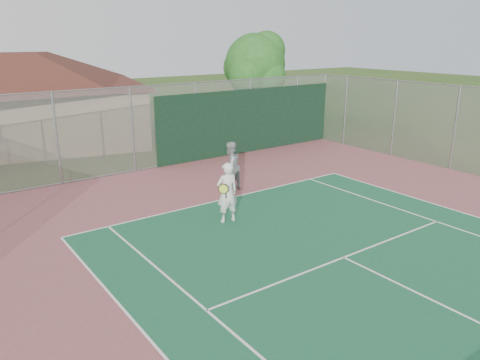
{
  "coord_description": "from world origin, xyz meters",
  "views": [
    {
      "loc": [
        -8.47,
        -0.8,
        5.4
      ],
      "look_at": [
        -0.61,
        10.07,
        1.28
      ],
      "focal_mm": 35.0,
      "sensor_mm": 36.0,
      "label": 1
    }
  ],
  "objects_px": {
    "clubhouse": "(18,91)",
    "tree": "(257,66)",
    "player_white_front": "(227,193)",
    "player_grey_back": "(230,167)"
  },
  "relations": [
    {
      "from": "clubhouse",
      "to": "player_white_front",
      "type": "relative_size",
      "value": 7.78
    },
    {
      "from": "clubhouse",
      "to": "player_grey_back",
      "type": "relative_size",
      "value": 8.0
    },
    {
      "from": "clubhouse",
      "to": "player_grey_back",
      "type": "distance_m",
      "value": 13.33
    },
    {
      "from": "clubhouse",
      "to": "player_white_front",
      "type": "height_order",
      "value": "clubhouse"
    },
    {
      "from": "clubhouse",
      "to": "tree",
      "type": "relative_size",
      "value": 2.5
    },
    {
      "from": "player_grey_back",
      "to": "player_white_front",
      "type": "bearing_deg",
      "value": 40.59
    },
    {
      "from": "player_white_front",
      "to": "player_grey_back",
      "type": "height_order",
      "value": "player_white_front"
    },
    {
      "from": "clubhouse",
      "to": "tree",
      "type": "distance_m",
      "value": 12.8
    },
    {
      "from": "tree",
      "to": "player_white_front",
      "type": "distance_m",
      "value": 14.85
    },
    {
      "from": "tree",
      "to": "player_grey_back",
      "type": "height_order",
      "value": "tree"
    }
  ]
}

